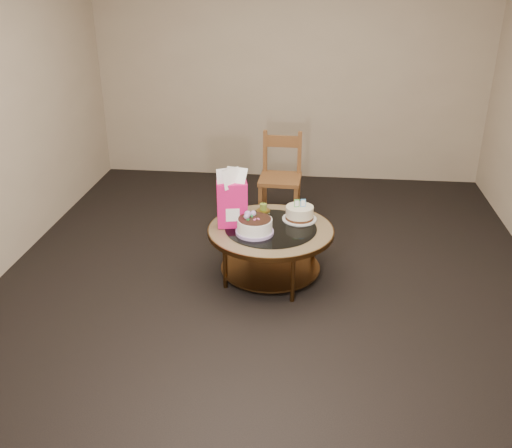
# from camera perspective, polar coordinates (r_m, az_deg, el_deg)

# --- Properties ---
(ground) EXTENTS (5.00, 5.00, 0.00)m
(ground) POSITION_cam_1_polar(r_m,az_deg,el_deg) (4.79, 1.43, -5.33)
(ground) COLOR black
(ground) RESTS_ON ground
(room_walls) EXTENTS (4.52, 5.02, 2.61)m
(room_walls) POSITION_cam_1_polar(r_m,az_deg,el_deg) (4.23, 1.66, 13.02)
(room_walls) COLOR tan
(room_walls) RESTS_ON ground
(coffee_table) EXTENTS (1.02, 1.02, 0.46)m
(coffee_table) POSITION_cam_1_polar(r_m,az_deg,el_deg) (4.61, 1.48, -1.27)
(coffee_table) COLOR #553518
(coffee_table) RESTS_ON ground
(decorated_cake) EXTENTS (0.30, 0.30, 0.18)m
(decorated_cake) POSITION_cam_1_polar(r_m,az_deg,el_deg) (4.46, -0.15, -0.26)
(decorated_cake) COLOR #A98BC5
(decorated_cake) RESTS_ON coffee_table
(cream_cake) EXTENTS (0.28, 0.28, 0.18)m
(cream_cake) POSITION_cam_1_polar(r_m,az_deg,el_deg) (4.71, 4.38, 1.08)
(cream_cake) COLOR silver
(cream_cake) RESTS_ON coffee_table
(gift_bag) EXTENTS (0.26, 0.21, 0.48)m
(gift_bag) POSITION_cam_1_polar(r_m,az_deg,el_deg) (4.53, -2.41, 2.58)
(gift_bag) COLOR #EE1679
(gift_bag) RESTS_ON coffee_table
(pillar_candle) EXTENTS (0.12, 0.12, 0.09)m
(pillar_candle) POSITION_cam_1_polar(r_m,az_deg,el_deg) (4.85, 0.73, 1.48)
(pillar_candle) COLOR #E4C65E
(pillar_candle) RESTS_ON coffee_table
(dining_chair) EXTENTS (0.42, 0.42, 0.88)m
(dining_chair) POSITION_cam_1_polar(r_m,az_deg,el_deg) (5.72, 2.46, 4.73)
(dining_chair) COLOR brown
(dining_chair) RESTS_ON ground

